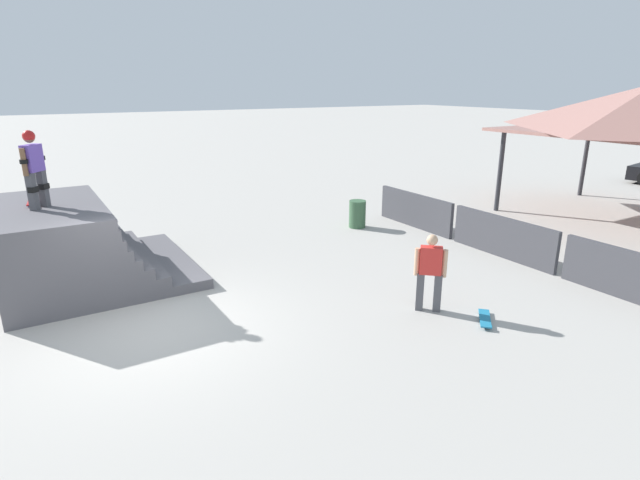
{
  "coord_description": "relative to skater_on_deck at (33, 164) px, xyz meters",
  "views": [
    {
      "loc": [
        8.62,
        -1.64,
        4.27
      ],
      "look_at": [
        -0.39,
        3.81,
        1.0
      ],
      "focal_mm": 28.0,
      "sensor_mm": 36.0,
      "label": 1
    }
  ],
  "objects": [
    {
      "name": "ground_plane",
      "position": [
        3.08,
        1.38,
        -2.73
      ],
      "size": [
        160.0,
        160.0,
        0.0
      ],
      "primitive_type": "plane",
      "color": "#ADA8A0"
    },
    {
      "name": "quarter_pipe_ramp",
      "position": [
        -0.21,
        0.44,
        -1.93
      ],
      "size": [
        4.05,
        3.95,
        1.82
      ],
      "color": "#565459",
      "rests_on": "ground"
    },
    {
      "name": "skater_on_deck",
      "position": [
        0.0,
        0.0,
        0.0
      ],
      "size": [
        0.62,
        0.54,
        1.6
      ],
      "rotation": [
        0.0,
        0.0,
        -0.67
      ],
      "color": "#4C4C51",
      "rests_on": "quarter_pipe_ramp"
    },
    {
      "name": "skateboard_on_deck",
      "position": [
        -0.44,
        -0.12,
        -0.86
      ],
      "size": [
        0.83,
        0.27,
        0.09
      ],
      "rotation": [
        0.0,
        0.0,
        -0.09
      ],
      "color": "blue",
      "rests_on": "quarter_pipe_ramp"
    },
    {
      "name": "bystander_walking",
      "position": [
        5.06,
        6.26,
        -1.87
      ],
      "size": [
        0.5,
        0.53,
        1.57
      ],
      "rotation": [
        0.0,
        0.0,
        3.97
      ],
      "color": "#4C4C51",
      "rests_on": "ground"
    },
    {
      "name": "skateboard_on_ground",
      "position": [
        6.02,
        6.82,
        -2.68
      ],
      "size": [
        0.72,
        0.72,
        0.09
      ],
      "rotation": [
        0.0,
        0.0,
        5.49
      ],
      "color": "silver",
      "rests_on": "ground"
    },
    {
      "name": "barrier_fence",
      "position": [
        3.61,
        10.15,
        -2.21
      ],
      "size": [
        9.87,
        0.12,
        1.05
      ],
      "color": "#3D3D42",
      "rests_on": "ground"
    },
    {
      "name": "trash_bin",
      "position": [
        -0.62,
        8.56,
        -2.31
      ],
      "size": [
        0.52,
        0.52,
        0.85
      ],
      "primitive_type": "cylinder",
      "color": "#385B3D",
      "rests_on": "ground"
    }
  ]
}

